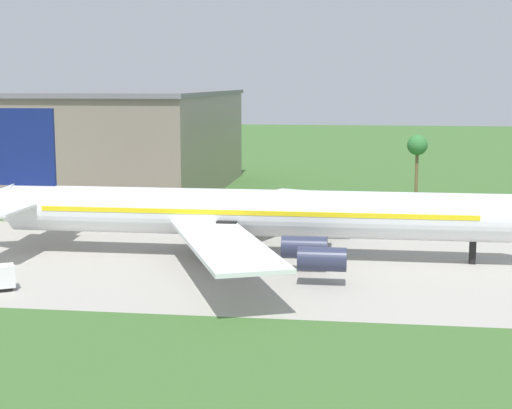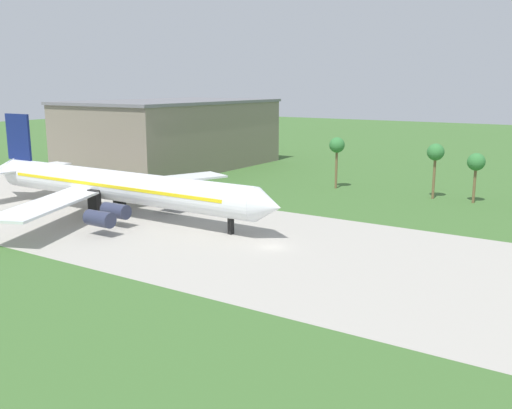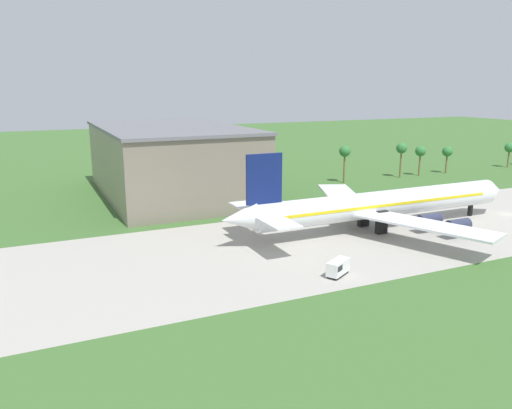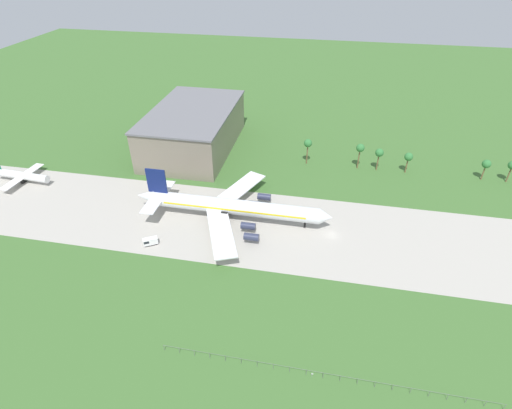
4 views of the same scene
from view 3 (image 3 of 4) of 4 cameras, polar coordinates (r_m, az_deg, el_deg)
The scene contains 6 objects.
ground_plane at distance 135.37m, azimuth 26.82°, elevation -0.99°, with size 600.00×600.00×0.00m, color #3D662D.
taxiway_strip at distance 135.37m, azimuth 26.82°, elevation -0.99°, with size 320.00×44.00×0.02m.
jet_airliner at distance 110.39m, azimuth 13.97°, elevation 0.01°, with size 72.80×55.64×17.98m.
baggage_tug at distance 82.94m, azimuth 9.32°, elevation -7.14°, with size 5.25×4.20×2.65m.
terminal_building at distance 143.20m, azimuth -9.77°, elevation 4.96°, with size 36.72×61.20×19.45m.
palm_tree_row at distance 193.71m, azimuth 22.37°, elevation 5.86°, with size 96.45×3.60×12.00m.
Camera 3 is at (-104.21, -80.93, 30.27)m, focal length 35.00 mm.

